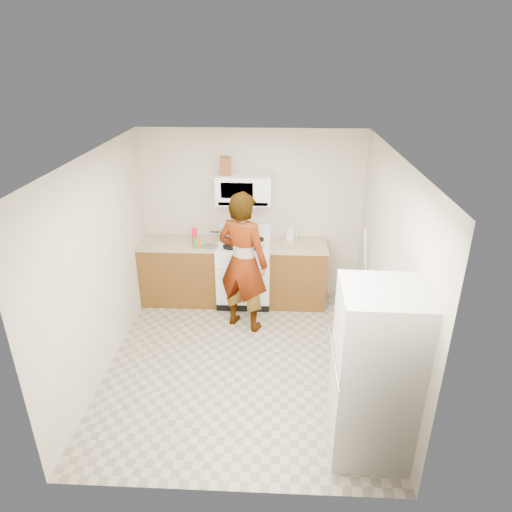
# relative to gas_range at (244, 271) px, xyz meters

# --- Properties ---
(floor) EXTENTS (3.60, 3.60, 0.00)m
(floor) POSITION_rel_gas_range_xyz_m (0.10, -1.48, -0.49)
(floor) COLOR gray
(floor) RESTS_ON ground
(back_wall) EXTENTS (3.20, 0.02, 2.50)m
(back_wall) POSITION_rel_gas_range_xyz_m (0.10, 0.31, 0.76)
(back_wall) COLOR beige
(back_wall) RESTS_ON floor
(right_wall) EXTENTS (0.02, 3.60, 2.50)m
(right_wall) POSITION_rel_gas_range_xyz_m (1.69, -1.48, 0.76)
(right_wall) COLOR beige
(right_wall) RESTS_ON floor
(cabinet_left) EXTENTS (1.12, 0.62, 0.90)m
(cabinet_left) POSITION_rel_gas_range_xyz_m (-0.94, 0.01, -0.04)
(cabinet_left) COLOR brown
(cabinet_left) RESTS_ON floor
(counter_left) EXTENTS (1.14, 0.64, 0.03)m
(counter_left) POSITION_rel_gas_range_xyz_m (-0.94, 0.01, 0.43)
(counter_left) COLOR tan
(counter_left) RESTS_ON cabinet_left
(cabinet_right) EXTENTS (0.80, 0.62, 0.90)m
(cabinet_right) POSITION_rel_gas_range_xyz_m (0.78, 0.01, -0.04)
(cabinet_right) COLOR brown
(cabinet_right) RESTS_ON floor
(counter_right) EXTENTS (0.82, 0.64, 0.03)m
(counter_right) POSITION_rel_gas_range_xyz_m (0.78, 0.01, 0.43)
(counter_right) COLOR tan
(counter_right) RESTS_ON cabinet_right
(gas_range) EXTENTS (0.76, 0.65, 1.13)m
(gas_range) POSITION_rel_gas_range_xyz_m (0.00, 0.00, 0.00)
(gas_range) COLOR white
(gas_range) RESTS_ON floor
(microwave) EXTENTS (0.76, 0.38, 0.40)m
(microwave) POSITION_rel_gas_range_xyz_m (0.00, 0.13, 1.21)
(microwave) COLOR white
(microwave) RESTS_ON back_wall
(person) EXTENTS (0.82, 0.70, 1.90)m
(person) POSITION_rel_gas_range_xyz_m (0.04, -0.68, 0.47)
(person) COLOR tan
(person) RESTS_ON floor
(fridge) EXTENTS (0.72, 0.72, 1.70)m
(fridge) POSITION_rel_gas_range_xyz_m (1.36, -2.72, 0.36)
(fridge) COLOR #BCBBB7
(fridge) RESTS_ON floor
(kettle) EXTENTS (0.16, 0.16, 0.16)m
(kettle) POSITION_rel_gas_range_xyz_m (0.66, 0.13, 0.53)
(kettle) COLOR silver
(kettle) RESTS_ON counter_right
(jug) EXTENTS (0.17, 0.17, 0.24)m
(jug) POSITION_rel_gas_range_xyz_m (-0.25, 0.11, 1.53)
(jug) COLOR brown
(jug) RESTS_ON microwave
(saucepan) EXTENTS (0.27, 0.27, 0.14)m
(saucepan) POSITION_rel_gas_range_xyz_m (-0.23, 0.08, 0.54)
(saucepan) COLOR silver
(saucepan) RESTS_ON gas_range
(tray) EXTENTS (0.26, 0.18, 0.05)m
(tray) POSITION_rel_gas_range_xyz_m (0.17, -0.13, 0.47)
(tray) COLOR white
(tray) RESTS_ON gas_range
(bottle_spray) EXTENTS (0.09, 0.09, 0.26)m
(bottle_spray) POSITION_rel_gas_range_xyz_m (-0.68, -0.10, 0.58)
(bottle_spray) COLOR red
(bottle_spray) RESTS_ON counter_left
(bottle_hot_sauce) EXTENTS (0.06, 0.06, 0.16)m
(bottle_hot_sauce) POSITION_rel_gas_range_xyz_m (-0.62, -0.19, 0.53)
(bottle_hot_sauce) COLOR #E14F19
(bottle_hot_sauce) RESTS_ON counter_left
(bottle_green_cap) EXTENTS (0.07, 0.07, 0.17)m
(bottle_green_cap) POSITION_rel_gas_range_xyz_m (-0.66, -0.21, 0.53)
(bottle_green_cap) COLOR green
(bottle_green_cap) RESTS_ON counter_left
(pot_lid) EXTENTS (0.31, 0.31, 0.01)m
(pot_lid) POSITION_rel_gas_range_xyz_m (-0.47, -0.13, 0.46)
(pot_lid) COLOR silver
(pot_lid) RESTS_ON counter_left
(broom) EXTENTS (0.21, 0.24, 1.38)m
(broom) POSITION_rel_gas_range_xyz_m (1.68, -0.44, 0.21)
(broom) COLOR silver
(broom) RESTS_ON floor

